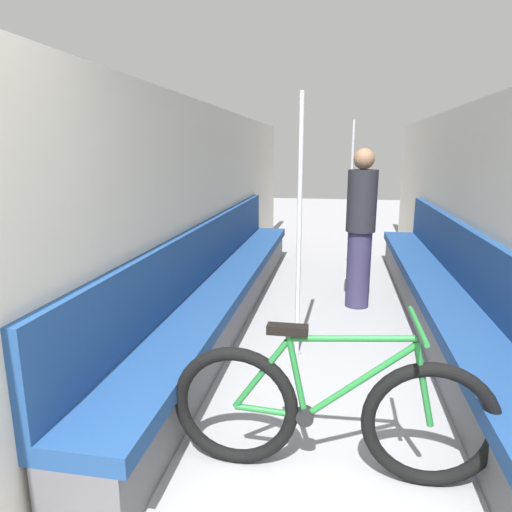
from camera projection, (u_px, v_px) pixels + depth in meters
wall_left at (197, 214)px, 4.33m from camera, size 0.10×9.92×2.06m
wall_right at (484, 221)px, 3.89m from camera, size 0.10×9.92×2.06m
bench_seat_row_left at (225, 287)px, 4.50m from camera, size 0.48×5.49×0.95m
bench_seat_row_right at (443, 299)px, 4.15m from camera, size 0.48×5.49×0.95m
bicycle at (329, 412)px, 2.27m from camera, size 1.62×0.46×0.85m
grab_pole_near at (299, 234)px, 3.50m from camera, size 0.08×0.08×2.04m
grab_pole_far at (351, 194)px, 6.67m from camera, size 0.08×0.08×2.04m
passenger_standing at (361, 227)px, 4.67m from camera, size 0.30×0.30×1.64m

